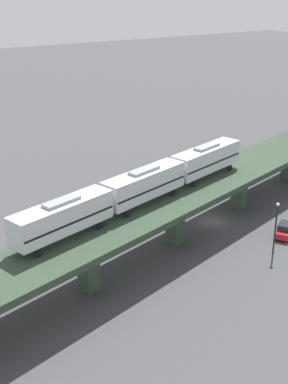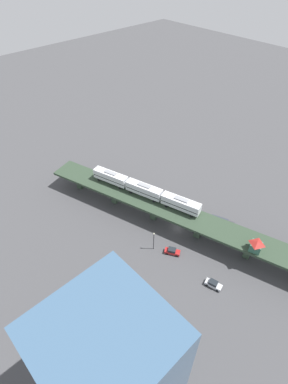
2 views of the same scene
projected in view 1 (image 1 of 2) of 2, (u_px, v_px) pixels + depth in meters
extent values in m
plane|color=#424244|center=(213.00, 222.00, 75.33)|extent=(400.00, 400.00, 0.00)
cube|color=#2C3D2C|center=(215.00, 181.00, 72.99)|extent=(34.72, 90.48, 0.80)
cube|color=#384C38|center=(89.00, 267.00, 58.12)|extent=(2.24, 2.24, 5.78)
cube|color=#384C38|center=(175.00, 222.00, 68.41)|extent=(2.24, 2.24, 5.78)
cube|color=#384C38|center=(239.00, 190.00, 78.69)|extent=(2.24, 2.24, 5.78)
cube|color=silver|center=(62.00, 217.00, 55.22)|extent=(6.16, 12.30, 3.10)
cube|color=black|center=(63.00, 220.00, 55.33)|extent=(6.13, 12.08, 0.24)
cube|color=gray|center=(61.00, 202.00, 54.56)|extent=(2.56, 4.43, 0.36)
cylinder|color=black|center=(24.00, 246.00, 53.88)|extent=(0.45, 0.87, 0.84)
cylinder|color=black|center=(38.00, 253.00, 52.40)|extent=(0.45, 0.87, 0.84)
cylinder|color=black|center=(86.00, 219.00, 59.64)|extent=(0.45, 0.87, 0.84)
cylinder|color=black|center=(100.00, 226.00, 58.16)|extent=(0.45, 0.87, 0.84)
cube|color=silver|center=(144.00, 184.00, 63.86)|extent=(6.16, 12.30, 3.10)
cube|color=black|center=(144.00, 186.00, 63.97)|extent=(6.13, 12.08, 0.24)
cube|color=gray|center=(144.00, 170.00, 63.20)|extent=(2.56, 4.43, 0.36)
cylinder|color=black|center=(112.00, 208.00, 62.52)|extent=(0.45, 0.87, 0.84)
cylinder|color=black|center=(127.00, 214.00, 61.05)|extent=(0.45, 0.87, 0.84)
cylinder|color=black|center=(159.00, 188.00, 68.28)|extent=(0.45, 0.87, 0.84)
cylinder|color=black|center=(174.00, 193.00, 66.81)|extent=(0.45, 0.87, 0.84)
cube|color=silver|center=(206.00, 159.00, 72.50)|extent=(6.16, 12.30, 3.10)
cube|color=black|center=(206.00, 161.00, 72.62)|extent=(6.13, 12.08, 0.24)
cube|color=gray|center=(207.00, 147.00, 71.85)|extent=(2.56, 4.43, 0.36)
cylinder|color=black|center=(180.00, 179.00, 71.17)|extent=(0.45, 0.87, 0.84)
cylinder|color=black|center=(194.00, 184.00, 69.69)|extent=(0.45, 0.87, 0.84)
cylinder|color=black|center=(216.00, 164.00, 76.93)|extent=(0.45, 0.87, 0.84)
cylinder|color=black|center=(230.00, 168.00, 75.45)|extent=(0.45, 0.87, 0.84)
cube|color=#AD1E1E|center=(285.00, 231.00, 71.01)|extent=(3.83, 4.69, 0.80)
cube|color=#1E2328|center=(285.00, 226.00, 70.59)|extent=(2.54, 2.73, 0.76)
cylinder|color=black|center=(276.00, 237.00, 70.36)|extent=(0.55, 0.69, 0.66)
cylinder|color=black|center=(281.00, 228.00, 72.70)|extent=(0.55, 0.69, 0.66)
cube|color=#333338|center=(228.00, 173.00, 88.96)|extent=(2.79, 2.68, 2.30)
cube|color=#2D333D|center=(217.00, 178.00, 86.22)|extent=(4.08, 5.68, 2.70)
cylinder|color=black|center=(232.00, 181.00, 88.84)|extent=(0.70, 1.06, 1.00)
cylinder|color=black|center=(222.00, 178.00, 89.94)|extent=(0.70, 1.06, 1.00)
cylinder|color=black|center=(217.00, 190.00, 85.00)|extent=(0.70, 1.06, 1.00)
cylinder|color=black|center=(206.00, 187.00, 86.16)|extent=(0.70, 1.06, 1.00)
cylinder|color=black|center=(275.00, 230.00, 65.50)|extent=(0.20, 0.20, 6.50)
sphere|color=beige|center=(278.00, 205.00, 64.18)|extent=(0.44, 0.44, 0.44)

